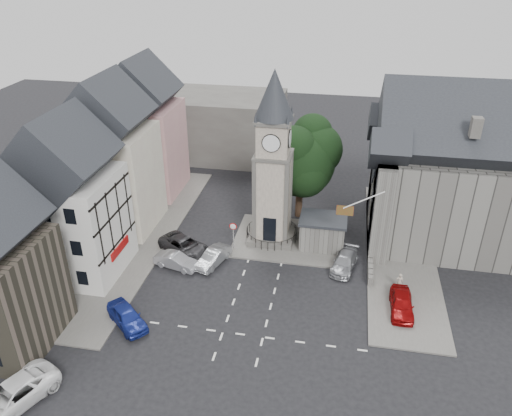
% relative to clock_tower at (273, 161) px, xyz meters
% --- Properties ---
extents(ground, '(120.00, 120.00, 0.00)m').
position_rel_clock_tower_xyz_m(ground, '(0.00, -7.99, -8.12)').
color(ground, black).
rests_on(ground, ground).
extents(pavement_west, '(6.00, 30.00, 0.14)m').
position_rel_clock_tower_xyz_m(pavement_west, '(-12.50, -1.99, -8.05)').
color(pavement_west, '#595651').
rests_on(pavement_west, ground).
extents(pavement_east, '(6.00, 26.00, 0.14)m').
position_rel_clock_tower_xyz_m(pavement_east, '(12.00, 0.01, -8.05)').
color(pavement_east, '#595651').
rests_on(pavement_east, ground).
extents(central_island, '(10.00, 8.00, 0.16)m').
position_rel_clock_tower_xyz_m(central_island, '(1.50, 0.01, -8.04)').
color(central_island, '#595651').
rests_on(central_island, ground).
extents(road_markings, '(20.00, 8.00, 0.01)m').
position_rel_clock_tower_xyz_m(road_markings, '(0.00, -13.49, -8.12)').
color(road_markings, silver).
rests_on(road_markings, ground).
extents(clock_tower, '(4.86, 4.86, 16.25)m').
position_rel_clock_tower_xyz_m(clock_tower, '(0.00, 0.00, 0.00)').
color(clock_tower, '#4C4944').
rests_on(clock_tower, ground).
extents(stone_shelter, '(4.30, 3.30, 3.08)m').
position_rel_clock_tower_xyz_m(stone_shelter, '(4.80, -0.49, -6.57)').
color(stone_shelter, '#585651').
rests_on(stone_shelter, ground).
extents(town_tree, '(7.20, 7.20, 10.80)m').
position_rel_clock_tower_xyz_m(town_tree, '(2.00, 5.01, -1.15)').
color(town_tree, black).
rests_on(town_tree, ground).
extents(warning_sign_post, '(0.70, 0.19, 2.85)m').
position_rel_clock_tower_xyz_m(warning_sign_post, '(-3.20, -2.56, -6.09)').
color(warning_sign_post, black).
rests_on(warning_sign_post, ground).
extents(terrace_pink, '(8.10, 7.60, 12.80)m').
position_rel_clock_tower_xyz_m(terrace_pink, '(-15.50, 8.01, -1.54)').
color(terrace_pink, '#C2858B').
rests_on(terrace_pink, ground).
extents(terrace_cream, '(8.10, 7.60, 12.80)m').
position_rel_clock_tower_xyz_m(terrace_cream, '(-15.50, 0.01, -1.54)').
color(terrace_cream, beige).
rests_on(terrace_cream, ground).
extents(terrace_tudor, '(8.10, 7.60, 12.00)m').
position_rel_clock_tower_xyz_m(terrace_tudor, '(-15.50, -7.99, -1.93)').
color(terrace_tudor, silver).
rests_on(terrace_tudor, ground).
extents(backdrop_west, '(20.00, 10.00, 8.00)m').
position_rel_clock_tower_xyz_m(backdrop_west, '(-12.00, 20.01, -4.12)').
color(backdrop_west, '#4C4944').
rests_on(backdrop_west, ground).
extents(east_building, '(14.40, 11.40, 12.60)m').
position_rel_clock_tower_xyz_m(east_building, '(15.59, 3.01, -1.86)').
color(east_building, '#585651').
rests_on(east_building, ground).
extents(east_boundary_wall, '(0.40, 16.00, 0.90)m').
position_rel_clock_tower_xyz_m(east_boundary_wall, '(9.20, 2.01, -7.67)').
color(east_boundary_wall, '#585651').
rests_on(east_boundary_wall, ground).
extents(flagpole, '(3.68, 0.10, 2.74)m').
position_rel_clock_tower_xyz_m(flagpole, '(8.00, -3.99, -1.12)').
color(flagpole, white).
rests_on(flagpole, ground).
extents(car_west_blue, '(4.37, 4.12, 1.46)m').
position_rel_clock_tower_xyz_m(car_west_blue, '(-8.70, -13.99, -7.39)').
color(car_west_blue, navy).
rests_on(car_west_blue, ground).
extents(car_west_silver, '(4.20, 2.29, 1.31)m').
position_rel_clock_tower_xyz_m(car_west_silver, '(-7.50, -6.24, -7.46)').
color(car_west_silver, '#98999F').
rests_on(car_west_silver, ground).
extents(car_west_grey, '(5.74, 4.65, 1.45)m').
position_rel_clock_tower_xyz_m(car_west_grey, '(-7.50, -3.83, -7.39)').
color(car_west_grey, '#29292B').
rests_on(car_west_grey, ground).
extents(car_island_silver, '(2.65, 4.33, 1.35)m').
position_rel_clock_tower_xyz_m(car_island_silver, '(-4.44, -5.10, -7.45)').
color(car_island_silver, gray).
rests_on(car_island_silver, ground).
extents(car_island_east, '(2.68, 4.69, 1.28)m').
position_rel_clock_tower_xyz_m(car_island_east, '(7.00, -3.63, -7.48)').
color(car_island_east, gray).
rests_on(car_island_east, ground).
extents(car_east_red, '(1.73, 4.28, 1.46)m').
position_rel_clock_tower_xyz_m(car_east_red, '(11.50, -8.65, -7.39)').
color(car_east_red, '#890708').
rests_on(car_east_red, ground).
extents(van_sw_white, '(4.75, 6.29, 1.59)m').
position_rel_clock_tower_xyz_m(van_sw_white, '(-12.63, -22.17, -7.33)').
color(van_sw_white, white).
rests_on(van_sw_white, ground).
extents(pedestrian, '(0.62, 0.42, 1.65)m').
position_rel_clock_tower_xyz_m(pedestrian, '(11.48, -5.99, -7.30)').
color(pedestrian, '#B0A492').
rests_on(pedestrian, ground).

